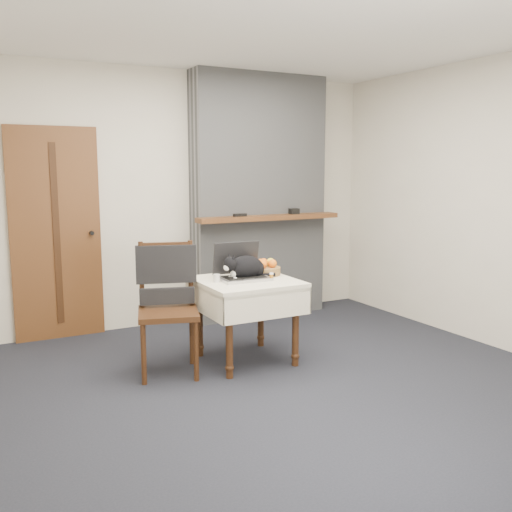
{
  "coord_description": "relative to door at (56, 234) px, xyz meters",
  "views": [
    {
      "loc": [
        -2.03,
        -3.61,
        1.62
      ],
      "look_at": [
        0.14,
        0.48,
        0.9
      ],
      "focal_mm": 40.0,
      "sensor_mm": 36.0,
      "label": 1
    }
  ],
  "objects": [
    {
      "name": "pill_bottle",
      "position": [
        1.44,
        -1.58,
        -0.27
      ],
      "size": [
        0.03,
        0.03,
        0.07
      ],
      "color": "#9C5D13",
      "rests_on": "side_table"
    },
    {
      "name": "fruit_basket",
      "position": [
        1.52,
        -1.33,
        -0.24
      ],
      "size": [
        0.24,
        0.24,
        0.14
      ],
      "color": "olive",
      "rests_on": "side_table"
    },
    {
      "name": "chimney",
      "position": [
        2.1,
        -0.13,
        0.3
      ],
      "size": [
        1.62,
        0.48,
        2.6
      ],
      "color": "gray",
      "rests_on": "ground"
    },
    {
      "name": "laptop",
      "position": [
        1.25,
        -1.38,
        -0.22
      ],
      "size": [
        0.42,
        0.37,
        0.3
      ],
      "rotation": [
        0.0,
        0.0,
        -0.05
      ],
      "color": "#B7B7BC",
      "rests_on": "side_table"
    },
    {
      "name": "desk_clutter",
      "position": [
        1.49,
        -1.38,
        -0.3
      ],
      "size": [
        0.12,
        0.12,
        0.01
      ],
      "primitive_type": "cube",
      "rotation": [
        0.0,
        0.0,
        0.81
      ],
      "color": "black",
      "rests_on": "side_table"
    },
    {
      "name": "cat",
      "position": [
        1.29,
        -1.41,
        -0.2
      ],
      "size": [
        0.47,
        0.23,
        0.22
      ],
      "rotation": [
        0.0,
        0.0,
        0.16
      ],
      "color": "black",
      "rests_on": "side_table"
    },
    {
      "name": "room_shell",
      "position": [
        1.2,
        -1.51,
        0.76
      ],
      "size": [
        4.52,
        4.01,
        2.61
      ],
      "color": "beige",
      "rests_on": "ground"
    },
    {
      "name": "ground",
      "position": [
        1.2,
        -1.97,
        -1.0
      ],
      "size": [
        4.5,
        4.5,
        0.0
      ],
      "primitive_type": "plane",
      "color": "black",
      "rests_on": "ground"
    },
    {
      "name": "cream_jar",
      "position": [
        1.02,
        -1.42,
        -0.27
      ],
      "size": [
        0.06,
        0.06,
        0.06
      ],
      "primitive_type": "cylinder",
      "color": "silver",
      "rests_on": "side_table"
    },
    {
      "name": "side_table",
      "position": [
        1.27,
        -1.44,
        -0.41
      ],
      "size": [
        0.78,
        0.78,
        0.7
      ],
      "color": "#341C0E",
      "rests_on": "ground"
    },
    {
      "name": "chair",
      "position": [
        0.62,
        -1.33,
        -0.34
      ],
      "size": [
        0.58,
        0.57,
        1.04
      ],
      "rotation": [
        0.0,
        0.0,
        -0.29
      ],
      "color": "#341C0E",
      "rests_on": "ground"
    },
    {
      "name": "door",
      "position": [
        0.0,
        0.0,
        0.0
      ],
      "size": [
        0.82,
        0.1,
        2.0
      ],
      "color": "brown",
      "rests_on": "ground"
    }
  ]
}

